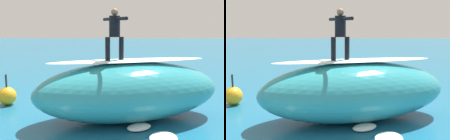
# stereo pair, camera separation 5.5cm
# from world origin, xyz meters

# --- Properties ---
(ground_plane) EXTENTS (120.00, 120.00, 0.00)m
(ground_plane) POSITION_xyz_m (0.00, 0.00, 0.00)
(ground_plane) COLOR #196084
(wave_crest) EXTENTS (6.95, 4.63, 1.99)m
(wave_crest) POSITION_xyz_m (-0.36, 2.24, 1.00)
(wave_crest) COLOR teal
(wave_crest) RESTS_ON ground_plane
(wave_foam_lip) EXTENTS (5.48, 2.59, 0.08)m
(wave_foam_lip) POSITION_xyz_m (-0.36, 2.24, 2.03)
(wave_foam_lip) COLOR white
(wave_foam_lip) RESTS_ON wave_crest
(surfboard_riding) EXTENTS (1.90, 1.35, 0.08)m
(surfboard_riding) POSITION_xyz_m (0.14, 2.40, 2.03)
(surfboard_riding) COLOR #33B2D1
(surfboard_riding) RESTS_ON wave_crest
(surfer_riding) EXTENTS (0.83, 1.42, 1.64)m
(surfer_riding) POSITION_xyz_m (0.14, 2.40, 3.03)
(surfer_riding) COLOR black
(surfer_riding) RESTS_ON surfboard_riding
(surfboard_paddling) EXTENTS (2.06, 1.34, 0.08)m
(surfboard_paddling) POSITION_xyz_m (0.42, -0.90, 0.04)
(surfboard_paddling) COLOR #33B2D1
(surfboard_paddling) RESTS_ON ground_plane
(surfer_paddling) EXTENTS (1.65, 0.92, 0.31)m
(surfer_paddling) POSITION_xyz_m (0.30, -0.95, 0.21)
(surfer_paddling) COLOR black
(surfer_paddling) RESTS_ON surfboard_paddling
(buoy_marker) EXTENTS (0.73, 0.73, 1.25)m
(buoy_marker) POSITION_xyz_m (4.54, 0.62, 0.37)
(buoy_marker) COLOR orange
(buoy_marker) RESTS_ON ground_plane
(foam_patch_near) EXTENTS (1.04, 1.17, 0.15)m
(foam_patch_near) POSITION_xyz_m (-1.27, 3.97, 0.07)
(foam_patch_near) COLOR white
(foam_patch_near) RESTS_ON ground_plane
(foam_patch_mid) EXTENTS (0.98, 0.90, 0.17)m
(foam_patch_mid) POSITION_xyz_m (-0.64, 3.16, 0.08)
(foam_patch_mid) COLOR white
(foam_patch_mid) RESTS_ON ground_plane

